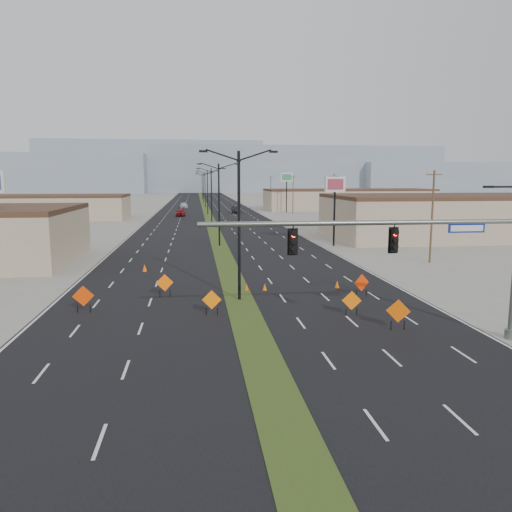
{
  "coord_description": "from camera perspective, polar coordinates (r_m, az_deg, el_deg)",
  "views": [
    {
      "loc": [
        -2.88,
        -21.09,
        8.19
      ],
      "look_at": [
        1.0,
        10.84,
        3.2
      ],
      "focal_mm": 35.0,
      "sensor_mm": 36.0,
      "label": 1
    }
  ],
  "objects": [
    {
      "name": "construction_sign_1",
      "position": [
        35.47,
        -10.39,
        -3.11
      ],
      "size": [
        1.2,
        0.21,
        1.61
      ],
      "rotation": [
        0.0,
        0.0,
        0.14
      ],
      "color": "#FF6105",
      "rests_on": "ground"
    },
    {
      "name": "utility_pole_1",
      "position": [
        84.33,
        8.87,
        6.33
      ],
      "size": [
        1.6,
        0.2,
        9.0
      ],
      "color": "#4C3823",
      "rests_on": "ground"
    },
    {
      "name": "streetlight_1",
      "position": [
        61.22,
        -4.25,
        6.2
      ],
      "size": [
        5.15,
        0.24,
        10.02
      ],
      "color": "black",
      "rests_on": "ground"
    },
    {
      "name": "building_se_far",
      "position": [
        137.43,
        10.44,
        6.3
      ],
      "size": [
        44.0,
        16.0,
        5.0
      ],
      "primitive_type": "cube",
      "color": "tan",
      "rests_on": "ground"
    },
    {
      "name": "building_sw_far",
      "position": [
        110.17,
        -22.34,
        5.07
      ],
      "size": [
        30.0,
        14.0,
        4.5
      ],
      "primitive_type": "cube",
      "color": "tan",
      "rests_on": "ground"
    },
    {
      "name": "mesa_center",
      "position": [
        323.99,
        0.69,
        9.85
      ],
      "size": [
        220.0,
        50.0,
        28.0
      ],
      "primitive_type": "cube",
      "color": "#8190A0",
      "rests_on": "ground"
    },
    {
      "name": "road_surface",
      "position": [
        121.4,
        -5.58,
        4.91
      ],
      "size": [
        25.0,
        400.0,
        0.02
      ],
      "primitive_type": "cube",
      "color": "black",
      "rests_on": "ground"
    },
    {
      "name": "utility_pole_3",
      "position": [
        152.85,
        1.69,
        7.5
      ],
      "size": [
        1.6,
        0.2,
        9.0
      ],
      "color": "#4C3823",
      "rests_on": "ground"
    },
    {
      "name": "mesa_backdrop",
      "position": [
        342.25,
        -11.65,
        9.95
      ],
      "size": [
        140.0,
        50.0,
        32.0
      ],
      "primitive_type": "cube",
      "color": "#8190A0",
      "rests_on": "ground"
    },
    {
      "name": "cone_0",
      "position": [
        36.94,
        1.01,
        -3.56
      ],
      "size": [
        0.34,
        0.34,
        0.54
      ],
      "primitive_type": "cone",
      "rotation": [
        0.0,
        0.0,
        0.06
      ],
      "color": "#D86804",
      "rests_on": "ground"
    },
    {
      "name": "cone_1",
      "position": [
        36.86,
        -1.09,
        -3.58
      ],
      "size": [
        0.34,
        0.34,
        0.55
      ],
      "primitive_type": "cone",
      "rotation": [
        0.0,
        0.0,
        -0.04
      ],
      "color": "#DD4E04",
      "rests_on": "ground"
    },
    {
      "name": "construction_sign_3",
      "position": [
        30.55,
        10.88,
        -5.13
      ],
      "size": [
        1.16,
        0.24,
        1.55
      ],
      "rotation": [
        0.0,
        0.0,
        -0.17
      ],
      "color": "#F66805",
      "rests_on": "ground"
    },
    {
      "name": "car_far",
      "position": [
        142.15,
        -8.25,
        5.73
      ],
      "size": [
        2.47,
        5.29,
        1.5
      ],
      "primitive_type": "imported",
      "rotation": [
        0.0,
        0.0,
        0.07
      ],
      "color": "silver",
      "rests_on": "ground"
    },
    {
      "name": "median_strip",
      "position": [
        121.4,
        -5.58,
        4.91
      ],
      "size": [
        2.0,
        400.0,
        0.04
      ],
      "primitive_type": "cube",
      "color": "#374B1B",
      "rests_on": "ground"
    },
    {
      "name": "utility_pole_2",
      "position": [
        118.37,
        4.25,
        7.09
      ],
      "size": [
        1.6,
        0.2,
        9.0
      ],
      "color": "#4C3823",
      "rests_on": "ground"
    },
    {
      "name": "construction_sign_5",
      "position": [
        35.64,
        11.98,
        -3.09
      ],
      "size": [
        1.16,
        0.44,
        1.62
      ],
      "rotation": [
        0.0,
        0.0,
        0.34
      ],
      "color": "red",
      "rests_on": "ground"
    },
    {
      "name": "construction_sign_0",
      "position": [
        32.47,
        -19.14,
        -4.45
      ],
      "size": [
        1.29,
        0.19,
        1.72
      ],
      "rotation": [
        0.0,
        0.0,
        0.12
      ],
      "color": "#D83804",
      "rests_on": "ground"
    },
    {
      "name": "streetlight_0",
      "position": [
        33.33,
        -1.96,
        4.04
      ],
      "size": [
        5.15,
        0.24,
        10.02
      ],
      "color": "black",
      "rests_on": "ground"
    },
    {
      "name": "streetlight_5",
      "position": [
        173.13,
        -6.03,
        7.85
      ],
      "size": [
        5.15,
        0.24,
        10.02
      ],
      "color": "black",
      "rests_on": "ground"
    },
    {
      "name": "building_se_near",
      "position": [
        75.88,
        22.23,
        4.05
      ],
      "size": [
        36.0,
        18.0,
        5.5
      ],
      "primitive_type": "cube",
      "color": "tan",
      "rests_on": "ground"
    },
    {
      "name": "construction_sign_4",
      "position": [
        28.37,
        15.94,
        -6.18
      ],
      "size": [
        1.22,
        0.5,
        1.72
      ],
      "rotation": [
        0.0,
        0.0,
        -0.36
      ],
      "color": "#D55004",
      "rests_on": "ground"
    },
    {
      "name": "ground",
      "position": [
        22.81,
        0.8,
        -12.23
      ],
      "size": [
        600.0,
        600.0,
        0.0
      ],
      "primitive_type": "plane",
      "color": "gray",
      "rests_on": "ground"
    },
    {
      "name": "pole_sign_east_near",
      "position": [
        61.81,
        9.01,
        7.45
      ],
      "size": [
        2.74,
        1.11,
        8.45
      ],
      "rotation": [
        0.0,
        0.0,
        0.28
      ],
      "color": "black",
      "rests_on": "ground"
    },
    {
      "name": "cone_3",
      "position": [
        45.56,
        -12.61,
        -1.33
      ],
      "size": [
        0.41,
        0.41,
        0.66
      ],
      "primitive_type": "cone",
      "rotation": [
        0.0,
        0.0,
        -0.05
      ],
      "color": "#FF5A05",
      "rests_on": "ground"
    },
    {
      "name": "mesa_east",
      "position": [
        360.86,
        23.78,
        8.21
      ],
      "size": [
        160.0,
        50.0,
        18.0
      ],
      "primitive_type": "cube",
      "color": "#8190A0",
      "rests_on": "ground"
    },
    {
      "name": "streetlight_2",
      "position": [
        89.18,
        -5.12,
        7.0
      ],
      "size": [
        5.15,
        0.24,
        10.02
      ],
      "color": "black",
      "rests_on": "ground"
    },
    {
      "name": "cone_2",
      "position": [
        38.22,
        9.25,
        -3.22
      ],
      "size": [
        0.46,
        0.46,
        0.59
      ],
      "primitive_type": "cone",
      "rotation": [
        0.0,
        0.0,
        -0.35
      ],
      "color": "#D55B04",
      "rests_on": "ground"
    },
    {
      "name": "signal_mast",
      "position": [
        25.99,
        19.25,
        0.81
      ],
      "size": [
        16.3,
        0.6,
        8.0
      ],
      "color": "slate",
      "rests_on": "ground"
    },
    {
      "name": "streetlight_4",
      "position": [
        145.14,
        -5.84,
        7.68
      ],
      "size": [
        5.15,
        0.24,
        10.02
      ],
      "color": "black",
      "rests_on": "ground"
    },
    {
      "name": "car_mid",
      "position": [
        121.02,
        -2.31,
        5.31
      ],
      "size": [
        1.9,
        4.93,
        1.6
      ],
      "primitive_type": "imported",
      "rotation": [
        0.0,
        0.0,
        0.04
      ],
      "color": "black",
      "rests_on": "ground"
    },
    {
      "name": "construction_sign_2",
      "position": [
        30.29,
        -5.09,
        -5.11
      ],
      "size": [
        1.17,
        0.17,
        1.56
      ],
      "rotation": [
        0.0,
        0.0,
        -0.11
      ],
      "color": "orange",
      "rests_on": "ground"
    },
    {
      "name": "streetlight_3",
      "position": [
        117.16,
        -5.57,
        7.42
      ],
      "size": [
        5.15,
        0.24,
        10.02
      ],
      "color": "black",
      "rests_on": "ground"
    },
    {
      "name": "car_left",
      "position": [
        111.87,
        -8.6,
        4.95
      ],
      "size": [
        2.06,
        4.88,
        1.65
      ],
      "primitive_type": "imported",
      "rotation": [
        0.0,
        0.0,
        -0.02
      ],
      "color": "maroon",
      "rests_on": "ground"
    },
    {
      "name": "pole_sign_east_far",
      "position": [
        122.61,
        3.52,
        8.65
      ],
      "size": [
        3.15,
        0.85,
        9.63
      ],
      "rotation": [
        0.0,
        0.0,
        0.16
      ],
      "color": "black",
      "rests_on": "ground"
    },
    {
      "name": "utility_pole_0",
      "position": [
        51.57,
        19.48,
        4.41
      ],
      "size": [
        1.6,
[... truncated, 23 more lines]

